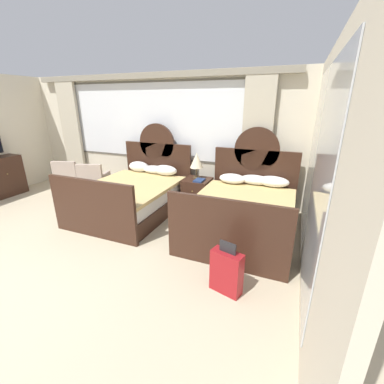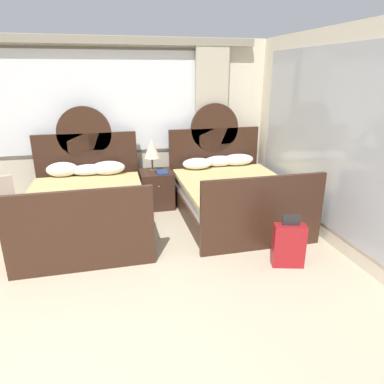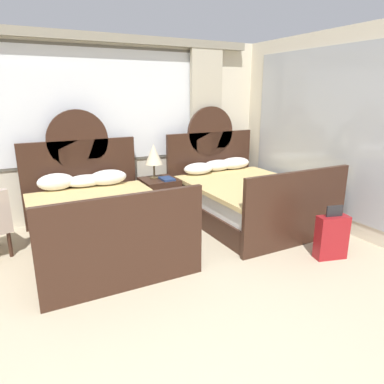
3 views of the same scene
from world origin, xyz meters
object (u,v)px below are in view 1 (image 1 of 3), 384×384
at_px(book_on_nightstand, 199,180).
at_px(armchair_by_window_centre, 69,176).
at_px(armchair_by_window_left, 94,179).
at_px(bed_near_window, 134,195).
at_px(bed_near_mirror, 243,211).
at_px(nightstand_between_beds, 197,193).
at_px(suitcase_on_floor, 226,272).
at_px(table_lamp_on_nightstand, 197,161).

distance_m(book_on_nightstand, armchair_by_window_centre, 3.20).
relative_size(armchair_by_window_left, armchair_by_window_centre, 1.00).
relative_size(bed_near_window, bed_near_mirror, 1.00).
bearing_deg(nightstand_between_beds, suitcase_on_floor, -61.26).
bearing_deg(armchair_by_window_left, bed_near_mirror, -4.97).
xyz_separation_m(bed_near_mirror, suitcase_on_floor, (0.14, -1.56, -0.09)).
xyz_separation_m(bed_near_mirror, nightstand_between_beds, (-1.09, 0.68, -0.05)).
height_order(nightstand_between_beds, armchair_by_window_centre, armchair_by_window_centre).
relative_size(nightstand_between_beds, table_lamp_on_nightstand, 1.16).
relative_size(table_lamp_on_nightstand, armchair_by_window_centre, 0.63).
xyz_separation_m(bed_near_window, nightstand_between_beds, (1.09, 0.68, -0.05)).
bearing_deg(bed_near_window, armchair_by_window_left, 166.73).
distance_m(bed_near_window, nightstand_between_beds, 1.28).
xyz_separation_m(bed_near_window, book_on_nightstand, (1.17, 0.57, 0.27)).
relative_size(bed_near_window, armchair_by_window_left, 2.63).
bearing_deg(table_lamp_on_nightstand, bed_near_window, -144.14).
xyz_separation_m(nightstand_between_beds, book_on_nightstand, (0.08, -0.11, 0.32)).
xyz_separation_m(nightstand_between_beds, armchair_by_window_centre, (-3.10, -0.38, 0.15)).
height_order(bed_near_mirror, book_on_nightstand, bed_near_mirror).
xyz_separation_m(nightstand_between_beds, armchair_by_window_left, (-2.37, -0.38, 0.15)).
xyz_separation_m(table_lamp_on_nightstand, book_on_nightstand, (0.13, -0.18, -0.35)).
bearing_deg(table_lamp_on_nightstand, bed_near_mirror, -33.53).
distance_m(bed_near_mirror, nightstand_between_beds, 1.29).
height_order(table_lamp_on_nightstand, book_on_nightstand, table_lamp_on_nightstand).
bearing_deg(nightstand_between_beds, bed_near_window, -148.10).
bearing_deg(armchair_by_window_centre, bed_near_window, -8.53).
distance_m(nightstand_between_beds, book_on_nightstand, 0.35).
distance_m(bed_near_mirror, suitcase_on_floor, 1.57).
xyz_separation_m(table_lamp_on_nightstand, suitcase_on_floor, (1.27, -2.31, -0.71)).
relative_size(nightstand_between_beds, suitcase_on_floor, 0.94).
distance_m(nightstand_between_beds, suitcase_on_floor, 2.55).
distance_m(nightstand_between_beds, armchair_by_window_centre, 3.12).
height_order(armchair_by_window_left, armchair_by_window_centre, same).
bearing_deg(bed_near_mirror, armchair_by_window_centre, 175.89).
bearing_deg(bed_near_window, bed_near_mirror, 0.01).
bearing_deg(nightstand_between_beds, armchair_by_window_centre, -173.05).
relative_size(table_lamp_on_nightstand, suitcase_on_floor, 0.81).
bearing_deg(bed_near_mirror, suitcase_on_floor, -85.01).
height_order(armchair_by_window_centre, suitcase_on_floor, armchair_by_window_centre).
bearing_deg(suitcase_on_floor, armchair_by_window_centre, 156.72).
distance_m(table_lamp_on_nightstand, suitcase_on_floor, 2.74).
height_order(table_lamp_on_nightstand, armchair_by_window_left, table_lamp_on_nightstand).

